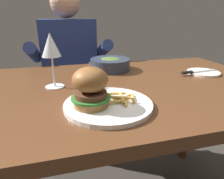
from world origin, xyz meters
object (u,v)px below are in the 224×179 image
wine_glass (51,47)px  burger_sandwich (90,87)px  bread_plate (203,72)px  diner_person (71,80)px  main_plate (108,105)px  table_knife (195,72)px  soup_bowl (110,64)px

wine_glass → burger_sandwich: bearing=-65.7°
bread_plate → diner_person: 0.88m
main_plate → diner_person: (-0.07, 0.86, -0.18)m
wine_glass → table_knife: bearing=0.9°
main_plate → soup_bowl: 0.44m
bread_plate → soup_bowl: bearing=156.3°
main_plate → diner_person: bearing=94.3°
wine_glass → table_knife: (0.64, 0.01, -0.14)m
bread_plate → wine_glass: bearing=-178.7°
main_plate → diner_person: diner_person is taller
table_knife → soup_bowl: bearing=152.9°
main_plate → burger_sandwich: size_ratio=2.09×
soup_bowl → diner_person: bearing=112.6°
wine_glass → diner_person: diner_person is taller
wine_glass → table_knife: 0.66m
main_plate → bread_plate: size_ratio=1.80×
main_plate → wine_glass: wine_glass is taller
wine_glass → bread_plate: 0.71m
wine_glass → diner_person: size_ratio=0.18×
main_plate → wine_glass: 0.32m
bread_plate → table_knife: 0.05m
wine_glass → diner_person: 0.72m
table_knife → main_plate: bearing=-153.8°
wine_glass → soup_bowl: 0.36m
soup_bowl → diner_person: diner_person is taller
wine_glass → table_knife: size_ratio=1.05×
main_plate → soup_bowl: bearing=74.7°
burger_sandwich → bread_plate: 0.64m
bread_plate → table_knife: table_knife is taller
soup_bowl → bread_plate: bearing=-23.7°
burger_sandwich → table_knife: size_ratio=0.66×
main_plate → table_knife: 0.54m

